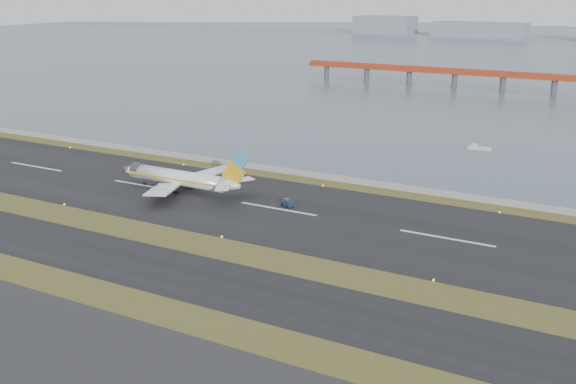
# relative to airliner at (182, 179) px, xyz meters

# --- Properties ---
(ground) EXTENTS (1000.00, 1000.00, 0.00)m
(ground) POSITION_rel_airliner_xyz_m (28.03, -30.55, -3.46)
(ground) COLOR #384217
(ground) RESTS_ON ground
(taxiway_strip) EXTENTS (1000.00, 18.00, 0.10)m
(taxiway_strip) POSITION_rel_airliner_xyz_m (28.03, -42.55, -3.41)
(taxiway_strip) COLOR black
(taxiway_strip) RESTS_ON ground
(runway_strip) EXTENTS (1000.00, 45.00, 0.10)m
(runway_strip) POSITION_rel_airliner_xyz_m (28.03, -0.55, -3.41)
(runway_strip) COLOR black
(runway_strip) RESTS_ON ground
(seawall) EXTENTS (1000.00, 2.50, 1.00)m
(seawall) POSITION_rel_airliner_xyz_m (28.03, 29.45, -2.96)
(seawall) COLOR #969690
(seawall) RESTS_ON ground
(red_pier) EXTENTS (260.00, 5.00, 10.20)m
(red_pier) POSITION_rel_airliner_xyz_m (48.03, 219.45, 3.82)
(red_pier) COLOR #A9371D
(red_pier) RESTS_ON ground
(airliner) EXTENTS (38.52, 32.89, 12.80)m
(airliner) POSITION_rel_airliner_xyz_m (0.00, 0.00, 0.00)
(airliner) COLOR white
(airliner) RESTS_ON ground
(pushback_tug) EXTENTS (3.36, 2.64, 1.89)m
(pushback_tug) POSITION_rel_airliner_xyz_m (28.91, 2.22, -2.54)
(pushback_tug) COLOR #16263C
(pushback_tug) RESTS_ON ground
(workboat_near) EXTENTS (7.46, 2.87, 1.77)m
(workboat_near) POSITION_rel_airliner_xyz_m (50.52, 84.65, -2.90)
(workboat_near) COLOR silver
(workboat_near) RESTS_ON ground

